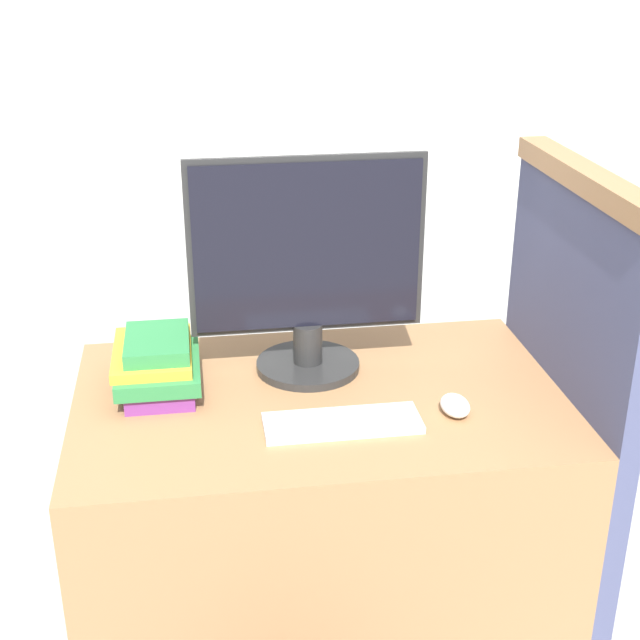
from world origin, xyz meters
TOP-DOWN VIEW (x-y plane):
  - desk at (0.00, 0.37)m, footprint 1.15×0.74m
  - carrel_divider at (0.60, 0.35)m, footprint 0.07×0.70m
  - monitor at (-0.01, 0.52)m, footprint 0.57×0.26m
  - keyboard at (0.03, 0.22)m, footprint 0.35×0.12m
  - mouse at (0.29, 0.24)m, footprint 0.06×0.10m
  - book_stack at (-0.37, 0.46)m, footprint 0.20×0.29m

SIDE VIEW (x-z plane):
  - desk at x=0.00m, z-range 0.00..0.72m
  - carrel_divider at x=0.60m, z-range 0.01..1.26m
  - keyboard at x=0.03m, z-range 0.72..0.74m
  - mouse at x=0.29m, z-range 0.72..0.76m
  - book_stack at x=-0.37m, z-range 0.72..0.86m
  - monitor at x=-0.01m, z-range 0.73..1.27m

